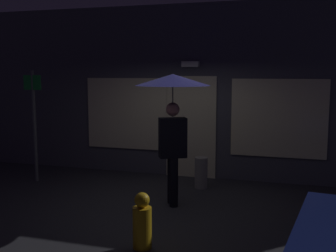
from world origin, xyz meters
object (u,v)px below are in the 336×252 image
person_with_umbrella (173,100)px  fire_hydrant (142,223)px  sidewalk_bollard (201,173)px  street_sign_post (34,119)px

person_with_umbrella → fire_hydrant: person_with_umbrella is taller
sidewalk_bollard → fire_hydrant: bearing=-92.3°
person_with_umbrella → fire_hydrant: (0.12, -1.82, -1.48)m
person_with_umbrella → street_sign_post: (-3.19, 0.66, -0.50)m
person_with_umbrella → sidewalk_bollard: bearing=51.1°
sidewalk_bollard → fire_hydrant: (-0.12, -3.00, 0.04)m
street_sign_post → fire_hydrant: size_ratio=3.11×
street_sign_post → sidewalk_bollard: 3.61m
street_sign_post → fire_hydrant: bearing=-36.9°
street_sign_post → person_with_umbrella: bearing=-11.7°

